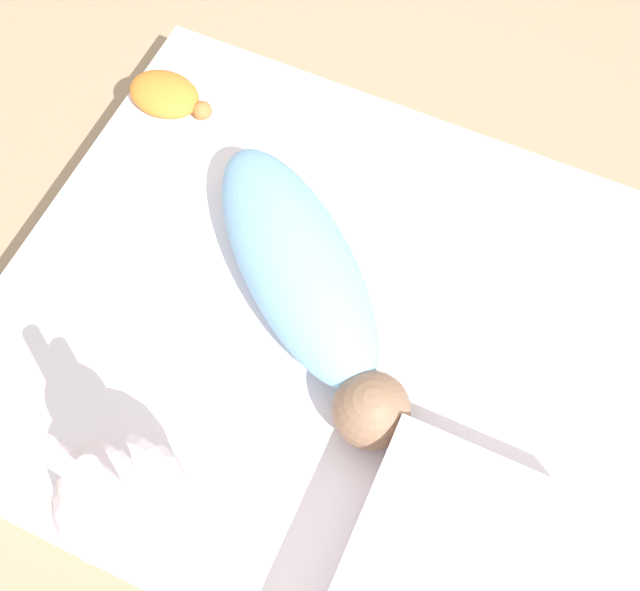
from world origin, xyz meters
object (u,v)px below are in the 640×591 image
(pillow, at_px, (449,590))
(bunny_plush, at_px, (118,496))
(turtle_plush, at_px, (166,95))
(swaddled_baby, at_px, (306,280))

(pillow, relative_size, bunny_plush, 1.08)
(pillow, height_order, turtle_plush, pillow)
(swaddled_baby, xyz_separation_m, bunny_plush, (-0.09, -0.44, 0.05))
(pillow, distance_m, bunny_plush, 0.49)
(bunny_plush, distance_m, turtle_plush, 0.79)
(bunny_plush, bearing_deg, pillow, 10.02)
(swaddled_baby, bearing_deg, bunny_plush, -60.87)
(pillow, xyz_separation_m, bunny_plush, (-0.48, -0.08, 0.06))
(pillow, bearing_deg, turtle_plush, 142.58)
(swaddled_baby, distance_m, bunny_plush, 0.45)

